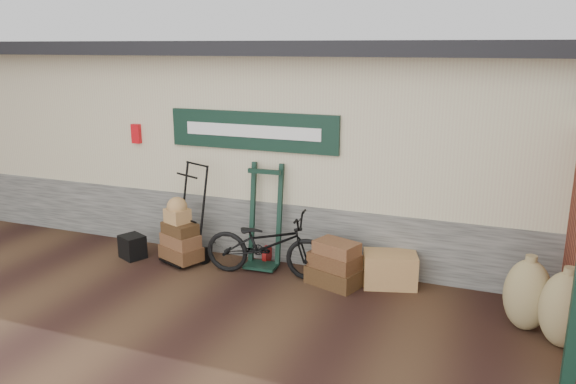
% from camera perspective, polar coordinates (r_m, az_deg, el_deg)
% --- Properties ---
extents(ground, '(80.00, 80.00, 0.00)m').
position_cam_1_polar(ground, '(7.69, -4.43, -9.47)').
color(ground, black).
rests_on(ground, ground).
extents(station_building, '(14.40, 4.10, 3.20)m').
position_cam_1_polar(station_building, '(9.68, 2.40, 5.60)').
color(station_building, '#4C4C47').
rests_on(station_building, ground).
extents(porter_trolley, '(0.90, 0.80, 1.50)m').
position_cam_1_polar(porter_trolley, '(8.41, -10.06, -2.08)').
color(porter_trolley, black).
rests_on(porter_trolley, ground).
extents(green_barrow, '(0.56, 0.48, 1.51)m').
position_cam_1_polar(green_barrow, '(8.10, -2.39, -2.47)').
color(green_barrow, black).
rests_on(green_barrow, ground).
extents(suitcase_stack, '(0.81, 0.65, 0.63)m').
position_cam_1_polar(suitcase_stack, '(7.62, 4.75, -7.16)').
color(suitcase_stack, '#3C2613').
rests_on(suitcase_stack, ground).
extents(wicker_hamper, '(0.80, 0.63, 0.46)m').
position_cam_1_polar(wicker_hamper, '(7.72, 10.31, -7.74)').
color(wicker_hamper, '#9B643E').
rests_on(wicker_hamper, ground).
extents(black_trunk, '(0.45, 0.42, 0.35)m').
position_cam_1_polar(black_trunk, '(8.88, -15.52, -5.37)').
color(black_trunk, black).
rests_on(black_trunk, ground).
extents(bicycle, '(0.82, 1.83, 1.03)m').
position_cam_1_polar(bicycle, '(7.81, -2.17, -4.96)').
color(bicycle, black).
rests_on(bicycle, ground).
extents(burlap_sack_left, '(0.63, 0.57, 0.84)m').
position_cam_1_polar(burlap_sack_left, '(6.96, 23.13, -9.59)').
color(burlap_sack_left, olive).
rests_on(burlap_sack_left, ground).
extents(burlap_sack_right, '(0.66, 0.61, 0.85)m').
position_cam_1_polar(burlap_sack_right, '(6.74, 26.31, -10.68)').
color(burlap_sack_right, olive).
rests_on(burlap_sack_right, ground).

